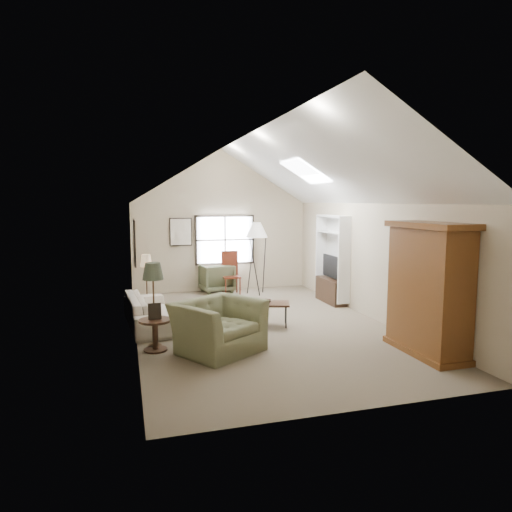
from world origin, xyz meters
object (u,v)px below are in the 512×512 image
object	(u,v)px
armchair_far	(216,278)
side_chair	(231,273)
coffee_table	(266,314)
armchair_near	(218,326)
sofa	(150,311)
armoire	(429,289)
side_table	(155,335)

from	to	relation	value
armchair_far	side_chair	distance (m)	0.57
armchair_far	coffee_table	world-z (taller)	armchair_far
armchair_far	coffee_table	size ratio (longest dim) A/B	0.94
side_chair	armchair_near	bearing A→B (deg)	-104.63
sofa	armchair_far	xyz separation A→B (m)	(1.99, 3.10, 0.08)
sofa	coffee_table	bearing A→B (deg)	-109.59
sofa	side_chair	xyz separation A→B (m)	(2.32, 2.68, 0.27)
armchair_far	side_chair	xyz separation A→B (m)	(0.33, -0.42, 0.19)
coffee_table	armchair_near	bearing A→B (deg)	-133.79
armoire	armchair_far	distance (m)	6.59
sofa	armchair_far	size ratio (longest dim) A/B	2.49
side_table	side_chair	bearing A→B (deg)	61.51
armchair_near	coffee_table	distance (m)	1.86
sofa	side_table	bearing A→B (deg)	175.19
armchair_near	coffee_table	bearing A→B (deg)	13.86
armchair_near	side_chair	size ratio (longest dim) A/B	1.13
armchair_near	side_chair	xyz separation A→B (m)	(1.30, 4.62, 0.16)
armchair_far	side_table	distance (m)	5.11
coffee_table	side_table	bearing A→B (deg)	-156.71
sofa	armchair_far	world-z (taller)	armchair_far
armchair_far	armoire	bearing A→B (deg)	104.10
armchair_near	coffee_table	xyz separation A→B (m)	(1.28, 1.33, -0.20)
armchair_near	armchair_far	distance (m)	5.13
armchair_near	side_table	bearing A→B (deg)	129.27
sofa	armchair_near	xyz separation A→B (m)	(1.03, -1.94, 0.12)
armchair_far	sofa	bearing A→B (deg)	50.02
coffee_table	side_table	world-z (taller)	side_table
armchair_near	armoire	bearing A→B (deg)	-49.84
armoire	sofa	bearing A→B (deg)	145.61
sofa	side_chair	distance (m)	3.56
coffee_table	side_table	distance (m)	2.51
armoire	side_table	distance (m)	4.67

